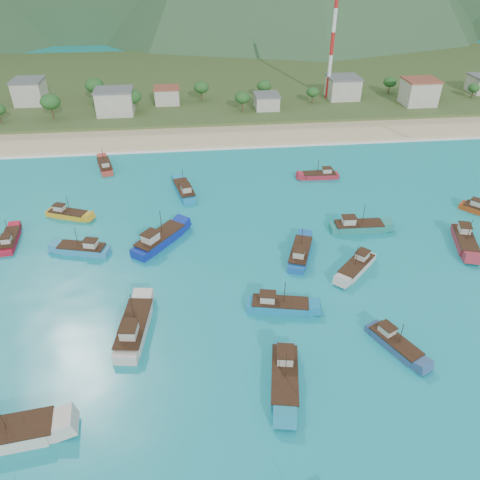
{
  "coord_description": "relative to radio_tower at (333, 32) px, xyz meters",
  "views": [
    {
      "loc": [
        -3.98,
        -53.29,
        50.09
      ],
      "look_at": [
        3.92,
        18.0,
        3.0
      ],
      "focal_mm": 35.0,
      "sensor_mm": 36.0,
      "label": 1
    }
  ],
  "objects": [
    {
      "name": "ground",
      "position": [
        -44.78,
        -108.0,
        -23.03
      ],
      "size": [
        600.0,
        600.0,
        0.0
      ],
      "primitive_type": "plane",
      "color": "#0B8083",
      "rests_on": "ground"
    },
    {
      "name": "beach",
      "position": [
        -44.78,
        -29.0,
        -23.03
      ],
      "size": [
        400.0,
        18.0,
        1.2
      ],
      "primitive_type": "cube",
      "color": "beige",
      "rests_on": "ground"
    },
    {
      "name": "land",
      "position": [
        -44.78,
        32.0,
        -23.03
      ],
      "size": [
        400.0,
        110.0,
        2.4
      ],
      "primitive_type": "cube",
      "color": "#385123",
      "rests_on": "ground"
    },
    {
      "name": "surf_line",
      "position": [
        -44.78,
        -38.5,
        -23.03
      ],
      "size": [
        400.0,
        2.5,
        0.08
      ],
      "primitive_type": "cube",
      "color": "white",
      "rests_on": "ground"
    },
    {
      "name": "village",
      "position": [
        -31.13,
        -4.19,
        -18.06
      ],
      "size": [
        206.89,
        25.14,
        7.83
      ],
      "color": "beige",
      "rests_on": "ground"
    },
    {
      "name": "vegetation",
      "position": [
        -55.13,
        -5.25,
        -17.82
      ],
      "size": [
        277.19,
        26.16,
        8.84
      ],
      "color": "#235623",
      "rests_on": "ground"
    },
    {
      "name": "radio_tower",
      "position": [
        0.0,
        0.0,
        0.0
      ],
      "size": [
        1.2,
        1.2,
        42.87
      ],
      "color": "red",
      "rests_on": "ground"
    },
    {
      "name": "boat_0",
      "position": [
        -75.53,
        -72.54,
        -22.47
      ],
      "size": [
        9.28,
        5.79,
        5.28
      ],
      "rotation": [
        0.0,
        0.0,
        4.33
      ],
      "color": "gold",
      "rests_on": "ground"
    },
    {
      "name": "boat_3",
      "position": [
        -16.49,
        -84.53,
        -22.28
      ],
      "size": [
        10.8,
        3.52,
        6.32
      ],
      "rotation": [
        0.0,
        0.0,
        4.68
      ],
      "color": "#1E7D74",
      "rests_on": "ground"
    },
    {
      "name": "boat_5",
      "position": [
        2.29,
        -91.73,
        -22.28
      ],
      "size": [
        6.14,
        11.12,
        6.3
      ],
      "rotation": [
        0.0,
        0.0,
        2.84
      ],
      "color": "#9E2936",
      "rests_on": "ground"
    },
    {
      "name": "boat_7",
      "position": [
        -58.83,
        -109.1,
        -22.11
      ],
      "size": [
        5.25,
        12.61,
        7.22
      ],
      "rotation": [
        0.0,
        0.0,
        6.15
      ],
      "color": "beige",
      "rests_on": "ground"
    },
    {
      "name": "boat_8",
      "position": [
        -55.9,
        -85.14,
        -22.11
      ],
      "size": [
        10.46,
        11.86,
        7.25
      ],
      "rotation": [
        0.0,
        0.0,
        5.61
      ],
      "color": "#0F2695",
      "rests_on": "ground"
    },
    {
      "name": "boat_10",
      "position": [
        -38.26,
        -120.34,
        -22.2
      ],
      "size": [
        5.42,
        11.81,
        6.73
      ],
      "rotation": [
        0.0,
        0.0,
        2.95
      ],
      "color": "teal",
      "rests_on": "ground"
    },
    {
      "name": "boat_14",
      "position": [
        -84.58,
        -81.67,
        -22.47
      ],
      "size": [
        3.45,
        9.11,
        5.26
      ],
      "rotation": [
        0.0,
        0.0,
        0.09
      ],
      "color": "#AC152A",
      "rests_on": "ground"
    },
    {
      "name": "boat_16",
      "position": [
        -21.34,
        -115.91,
        -22.45
      ],
      "size": [
        6.4,
        9.33,
        5.36
      ],
      "rotation": [
        0.0,
        0.0,
        3.6
      ],
      "color": "#315180",
      "rests_on": "ground"
    },
    {
      "name": "boat_17",
      "position": [
        -70.77,
        -48.81,
        -22.39
      ],
      "size": [
        5.23,
        10.03,
        5.69
      ],
      "rotation": [
        0.0,
        0.0,
        0.26
      ],
      "color": "#AD372E",
      "rests_on": "ground"
    },
    {
      "name": "boat_19",
      "position": [
        -36.44,
        -106.08,
        -22.35
      ],
      "size": [
        10.39,
        4.95,
        5.91
      ],
      "rotation": [
        0.0,
        0.0,
        4.5
      ],
      "color": "#1379AC",
      "rests_on": "ground"
    },
    {
      "name": "boat_21",
      "position": [
        -50.9,
        -64.86,
        -22.28
      ],
      "size": [
        5.4,
        11.09,
        6.3
      ],
      "rotation": [
        0.0,
        0.0,
        0.22
      ],
      "color": "#157DAE",
      "rests_on": "ground"
    },
    {
      "name": "boat_23",
      "position": [
        -20.86,
        -97.34,
        -22.37
      ],
      "size": [
        8.97,
        9.01,
        5.8
      ],
      "rotation": [
        0.0,
        0.0,
        2.36
      ],
      "color": "beige",
      "rests_on": "ground"
    },
    {
      "name": "boat_24",
      "position": [
        -17.85,
        -59.96,
        -22.48
      ],
      "size": [
        8.88,
        2.85,
        5.2
      ],
      "rotation": [
        0.0,
        0.0,
        1.54
      ],
      "color": "#AA2030",
      "rests_on": "ground"
    },
    {
      "name": "boat_25",
      "position": [
        -29.98,
        -92.44,
        -22.3
      ],
      "size": [
        6.65,
        10.91,
        6.2
      ],
      "rotation": [
        0.0,
        0.0,
        5.92
      ],
      "color": "#1350A2",
      "rests_on": "ground"
    },
    {
      "name": "boat_26",
      "position": [
        -70.03,
        -86.45,
        -22.38
      ],
      "size": [
        10.11,
        5.22,
        5.73
      ],
      "rotation": [
        0.0,
        0.0,
        1.32
      ],
      "color": "teal",
      "rests_on": "ground"
    }
  ]
}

